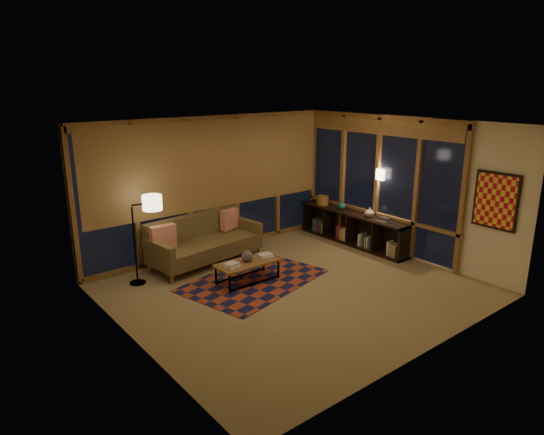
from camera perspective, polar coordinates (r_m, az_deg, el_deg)
floor at (r=8.13m, az=2.66°, el=-8.41°), size 5.50×5.00×0.01m
ceiling at (r=7.44m, az=2.93°, el=10.90°), size 5.50×5.00×0.01m
walls at (r=7.67m, az=2.79°, el=0.81°), size 5.51×5.01×2.70m
window_wall_back at (r=9.58m, az=-6.88°, el=3.76°), size 5.30×0.16×2.60m
window_wall_right at (r=9.97m, az=12.13°, el=4.00°), size 0.16×3.70×2.60m
wall_art at (r=8.68m, az=24.83°, el=1.80°), size 0.06×0.74×0.94m
wall_sconce at (r=9.80m, az=12.65°, el=4.96°), size 0.12×0.18×0.22m
sofa at (r=9.18m, az=-7.81°, el=-2.71°), size 2.24×1.12×0.88m
pillow_left at (r=8.75m, az=-12.68°, el=-2.33°), size 0.46×0.17×0.45m
pillow_right at (r=9.70m, az=-5.04°, el=-0.35°), size 0.42×0.23×0.40m
area_rug at (r=8.45m, az=-2.17°, el=-7.39°), size 2.69×2.10×0.01m
coffee_table at (r=8.34m, az=-2.89°, el=-6.40°), size 1.11×0.52×0.37m
book_stack_a at (r=8.06m, az=-4.80°, el=-5.60°), size 0.26×0.23×0.07m
book_stack_b at (r=8.50m, az=-0.81°, el=-4.43°), size 0.29×0.24×0.05m
ceramic_pot at (r=8.26m, az=-2.92°, el=-4.52°), size 0.22×0.22×0.20m
floor_lamp at (r=8.39m, az=-15.87°, el=-2.72°), size 0.53×0.37×1.51m
bookshelf at (r=10.33m, az=9.43°, el=-1.24°), size 0.40×2.71×0.68m
basket at (r=10.79m, az=5.96°, el=2.04°), size 0.28×0.28×0.20m
teal_bowl at (r=10.43m, az=8.22°, el=1.34°), size 0.16×0.16×0.15m
vase at (r=9.94m, az=11.41°, el=0.62°), size 0.22×0.22×0.21m
shelf_book_stack at (r=9.73m, az=13.07°, el=-0.21°), size 0.21×0.28×0.08m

